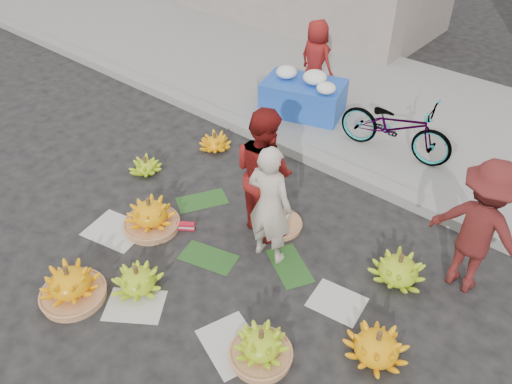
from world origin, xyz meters
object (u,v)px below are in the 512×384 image
Objects in this scene: banana_bunch_4 at (377,346)px; bicycle at (396,126)px; banana_bunch_0 at (150,215)px; vendor_cream at (270,205)px; flower_table at (304,95)px.

bicycle reaches higher than banana_bunch_4.
banana_bunch_4 is at bearing 2.74° from banana_bunch_0.
bicycle is at bearing 115.65° from banana_bunch_4.
flower_table is (-1.57, 2.86, -0.32)m from vendor_cream.
bicycle is (-1.50, 3.12, 0.39)m from banana_bunch_4.
banana_bunch_4 is 3.48m from bicycle.
banana_bunch_0 is 1.11× the size of banana_bunch_4.
vendor_cream reaches higher than banana_bunch_0.
banana_bunch_4 is at bearing -159.52° from bicycle.
banana_bunch_4 is 0.41× the size of bicycle.
banana_bunch_4 is 4.59m from flower_table.
vendor_cream reaches higher than banana_bunch_4.
banana_bunch_0 is at bearing 149.76° from bicycle.
banana_bunch_0 is 0.51× the size of flower_table.
banana_bunch_0 is 3.43m from flower_table.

